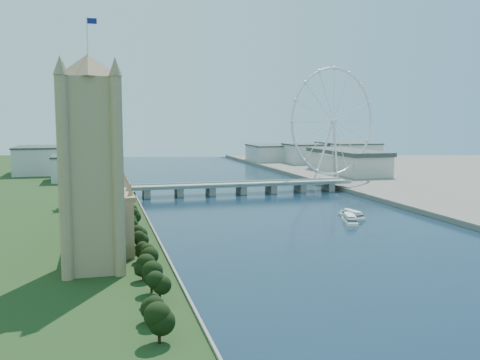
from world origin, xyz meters
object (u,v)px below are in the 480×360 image
object	(u,v)px
victoria_tower	(91,157)
london_eye	(333,122)
tour_boat_far	(352,218)
tour_boat_near	(350,223)

from	to	relation	value
victoria_tower	london_eye	world-z (taller)	london_eye
victoria_tower	london_eye	bearing A→B (deg)	49.65
victoria_tower	london_eye	xyz separation A→B (m)	(254.98, 300.08, 13.03)
london_eye	tour_boat_far	size ratio (longest dim) A/B	4.62
victoria_tower	london_eye	size ratio (longest dim) A/B	0.90
victoria_tower	tour_boat_near	xyz separation A→B (m)	(169.05, 85.17, -54.49)
london_eye	tour_boat_far	xyz separation A→B (m)	(-75.59, -198.56, -67.52)
tour_boat_near	tour_boat_far	world-z (taller)	tour_boat_near
tour_boat_near	tour_boat_far	size ratio (longest dim) A/B	1.08
london_eye	tour_boat_far	distance (m)	222.94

